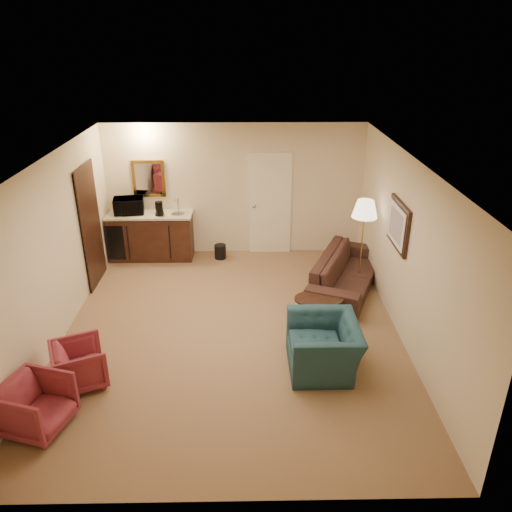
{
  "coord_description": "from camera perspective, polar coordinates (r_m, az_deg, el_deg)",
  "views": [
    {
      "loc": [
        0.25,
        -6.41,
        4.17
      ],
      "look_at": [
        0.37,
        0.5,
        1.02
      ],
      "focal_mm": 35.0,
      "sensor_mm": 36.0,
      "label": 1
    }
  ],
  "objects": [
    {
      "name": "ground",
      "position": [
        7.65,
        -2.76,
        -8.55
      ],
      "size": [
        6.0,
        6.0,
        0.0
      ],
      "primitive_type": "plane",
      "color": "olive",
      "rests_on": "ground"
    },
    {
      "name": "room_walls",
      "position": [
        7.6,
        -3.6,
        5.61
      ],
      "size": [
        5.02,
        6.01,
        2.61
      ],
      "color": "beige",
      "rests_on": "ground"
    },
    {
      "name": "wetbar_cabinet",
      "position": [
        10.04,
        -11.86,
        2.26
      ],
      "size": [
        1.64,
        0.58,
        0.92
      ],
      "primitive_type": "cube",
      "color": "#3D2113",
      "rests_on": "ground"
    },
    {
      "name": "sofa",
      "position": [
        8.74,
        10.3,
        -1.24
      ],
      "size": [
        1.47,
        2.3,
        0.87
      ],
      "primitive_type": "imported",
      "rotation": [
        0.0,
        0.0,
        1.17
      ],
      "color": "black",
      "rests_on": "ground"
    },
    {
      "name": "teal_armchair",
      "position": [
        6.72,
        7.79,
        -9.3
      ],
      "size": [
        0.69,
        1.05,
        0.91
      ],
      "primitive_type": "imported",
      "rotation": [
        0.0,
        0.0,
        -1.56
      ],
      "color": "#1B3C44",
      "rests_on": "ground"
    },
    {
      "name": "rose_chair_near",
      "position": [
        6.83,
        -19.56,
        -11.39
      ],
      "size": [
        0.79,
        0.81,
        0.65
      ],
      "primitive_type": "imported",
      "rotation": [
        0.0,
        0.0,
        1.99
      ],
      "color": "#953143",
      "rests_on": "ground"
    },
    {
      "name": "rose_chair_far",
      "position": [
        6.34,
        -23.9,
        -15.14
      ],
      "size": [
        0.79,
        0.82,
        0.69
      ],
      "primitive_type": "imported",
      "rotation": [
        0.0,
        0.0,
        1.28
      ],
      "color": "#953143",
      "rests_on": "ground"
    },
    {
      "name": "coffee_table",
      "position": [
        7.8,
        7.14,
        -6.16
      ],
      "size": [
        0.84,
        0.65,
        0.44
      ],
      "primitive_type": "cube",
      "rotation": [
        0.0,
        0.0,
        0.19
      ],
      "color": "#321910",
      "rests_on": "ground"
    },
    {
      "name": "floor_lamp",
      "position": [
        8.73,
        11.98,
        1.26
      ],
      "size": [
        0.54,
        0.54,
        1.61
      ],
      "primitive_type": "cube",
      "rotation": [
        0.0,
        0.0,
        -0.32
      ],
      "color": "#B48F3C",
      "rests_on": "ground"
    },
    {
      "name": "waste_bin",
      "position": [
        9.93,
        -4.11,
        0.51
      ],
      "size": [
        0.25,
        0.25,
        0.28
      ],
      "primitive_type": "cylinder",
      "rotation": [
        0.0,
        0.0,
        0.1
      ],
      "color": "black",
      "rests_on": "ground"
    },
    {
      "name": "microwave",
      "position": [
        9.94,
        -14.37,
        5.79
      ],
      "size": [
        0.6,
        0.39,
        0.38
      ],
      "primitive_type": "imported",
      "rotation": [
        0.0,
        0.0,
        0.16
      ],
      "color": "black",
      "rests_on": "wetbar_cabinet"
    },
    {
      "name": "coffee_maker",
      "position": [
        9.71,
        -11.0,
        5.34
      ],
      "size": [
        0.15,
        0.15,
        0.27
      ],
      "primitive_type": "cylinder",
      "rotation": [
        0.0,
        0.0,
        -0.02
      ],
      "color": "black",
      "rests_on": "wetbar_cabinet"
    }
  ]
}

